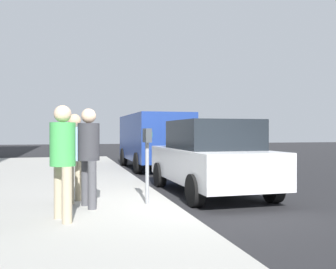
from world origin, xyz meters
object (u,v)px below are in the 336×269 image
object	(u,v)px
pedestrian_bystander	(63,153)
parking_officer	(74,151)
parking_meter	(147,149)
parked_van_far	(153,138)
parked_sedan_near	(210,157)
pedestrian_at_meter	(89,149)

from	to	relation	value
pedestrian_bystander	parking_officer	world-z (taller)	pedestrian_bystander
parking_meter	parked_van_far	size ratio (longest dim) A/B	0.27
pedestrian_bystander	parked_sedan_near	bearing A→B (deg)	18.40
pedestrian_bystander	parked_van_far	size ratio (longest dim) A/B	0.33
parking_meter	parked_sedan_near	size ratio (longest dim) A/B	0.32
parking_meter	parking_officer	distance (m)	1.40
parking_officer	parked_sedan_near	world-z (taller)	parking_officer
parking_officer	parked_sedan_near	size ratio (longest dim) A/B	0.38
parking_meter	pedestrian_bystander	distance (m)	1.82
parked_van_far	parking_meter	bearing A→B (deg)	167.05
pedestrian_bystander	parking_officer	bearing A→B (deg)	63.55
parked_sedan_near	parked_van_far	xyz separation A→B (m)	(6.48, 0.00, 0.36)
pedestrian_at_meter	parking_officer	xyz separation A→B (m)	(0.55, 0.24, -0.06)
pedestrian_at_meter	pedestrian_bystander	xyz separation A→B (m)	(-0.95, 0.43, -0.01)
pedestrian_at_meter	parking_meter	bearing A→B (deg)	-10.95
pedestrian_at_meter	pedestrian_bystander	bearing A→B (deg)	-129.40
parking_meter	parked_sedan_near	xyz separation A→B (m)	(1.58, -1.85, -0.27)
parked_van_far	pedestrian_at_meter	bearing A→B (deg)	160.19
parked_van_far	pedestrian_bystander	bearing A→B (deg)	159.71
parking_meter	pedestrian_bystander	world-z (taller)	pedestrian_bystander
pedestrian_bystander	parked_sedan_near	xyz separation A→B (m)	(2.61, -3.36, -0.28)
pedestrian_at_meter	pedestrian_bystander	distance (m)	1.04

